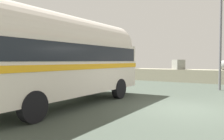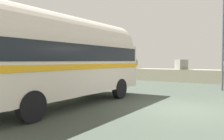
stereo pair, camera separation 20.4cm
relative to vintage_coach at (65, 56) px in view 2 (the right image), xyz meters
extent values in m
cube|color=#3B443B|center=(4.35, 1.80, -2.04)|extent=(32.00, 26.00, 0.02)
sphere|color=gray|center=(-7.53, 13.56, -0.41)|extent=(1.08, 1.08, 1.08)
sphere|color=gray|center=(-4.31, 13.47, -0.37)|extent=(1.16, 1.16, 1.16)
cube|color=gray|center=(0.67, 13.28, -0.52)|extent=(1.13, 1.15, 0.85)
cylinder|color=black|center=(-1.19, 2.56, -1.55)|extent=(0.31, 0.97, 0.96)
cylinder|color=black|center=(1.01, 2.64, -1.55)|extent=(0.31, 0.97, 0.96)
cylinder|color=black|center=(1.19, -2.57, -1.55)|extent=(0.31, 0.97, 0.96)
cube|color=silver|center=(0.00, 0.00, -0.48)|extent=(2.69, 8.48, 2.10)
cylinder|color=silver|center=(0.00, 0.00, 0.57)|extent=(2.48, 8.13, 2.20)
cube|color=gold|center=(0.00, 0.00, -0.42)|extent=(2.74, 8.56, 0.20)
cube|color=black|center=(0.00, 0.00, 0.10)|extent=(2.71, 8.14, 0.64)
cube|color=silver|center=(-0.15, 4.26, -1.35)|extent=(2.28, 0.24, 0.28)
cylinder|color=#5B5B60|center=(4.63, 8.78, 1.32)|extent=(0.14, 0.14, 6.74)
camera|label=1|loc=(6.83, -7.03, -0.20)|focal=37.46mm
camera|label=2|loc=(7.00, -6.92, -0.20)|focal=37.46mm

